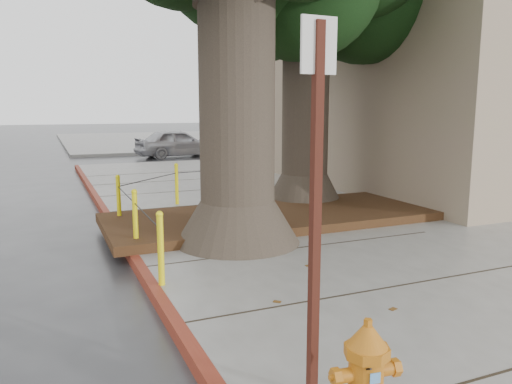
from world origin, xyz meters
TOP-DOWN VIEW (x-y plane):
  - ground at (0.00, 0.00)m, footprint 140.00×140.00m
  - sidewalk_far at (6.00, 30.00)m, footprint 16.00×20.00m
  - curb_red at (-2.00, 2.50)m, footprint 0.14×26.00m
  - planter_bed at (0.90, 3.90)m, footprint 6.40×2.60m
  - building_corner at (10.00, 8.50)m, footprint 12.00×13.00m
  - building_side_white at (16.00, 26.00)m, footprint 10.00×10.00m
  - building_side_grey at (22.00, 32.00)m, footprint 12.00×14.00m
  - bollard_ring at (-0.87, 4.38)m, footprint 3.79×5.39m
  - fire_hydrant at (-1.28, -2.21)m, footprint 0.44×0.40m
  - signpost at (-1.38, -1.67)m, footprint 0.28×0.07m
  - car_silver at (2.72, 18.42)m, footprint 4.08×2.06m
  - car_red at (7.09, 18.03)m, footprint 3.98×1.49m

SIDE VIEW (x-z plane):
  - ground at x=0.00m, z-range 0.00..0.00m
  - sidewalk_far at x=6.00m, z-range 0.00..0.15m
  - curb_red at x=-2.00m, z-range -0.01..0.15m
  - planter_bed at x=0.90m, z-range 0.15..0.31m
  - fire_hydrant at x=-1.28m, z-range 0.14..0.96m
  - car_red at x=7.09m, z-range 0.00..1.30m
  - bollard_ring at x=-0.87m, z-range 0.19..1.14m
  - car_silver at x=2.72m, z-range 0.00..1.33m
  - signpost at x=-1.38m, z-range 0.34..3.14m
  - building_side_white at x=16.00m, z-range 0.00..9.00m
  - building_corner at x=10.00m, z-range 0.00..10.00m
  - building_side_grey at x=22.00m, z-range 0.00..12.00m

